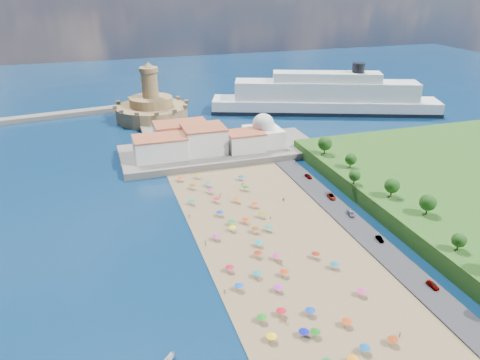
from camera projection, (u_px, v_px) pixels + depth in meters
name	position (u px, v px, depth m)	size (l,w,h in m)	color
ground	(252.00, 235.00, 148.94)	(700.00, 700.00, 0.00)	#071938
terrace	(220.00, 151.00, 214.65)	(90.00, 36.00, 3.00)	#59544C
jetty	(161.00, 133.00, 239.06)	(18.00, 70.00, 2.40)	#59544C
waterfront_buildings	(192.00, 140.00, 208.97)	(57.00, 29.00, 11.00)	silver
domed_building	(263.00, 133.00, 215.47)	(16.00, 16.00, 15.00)	silver
fortress	(152.00, 108.00, 262.94)	(40.00, 40.00, 32.40)	#9E834F
cruise_ship	(325.00, 98.00, 275.87)	(132.24, 65.36, 29.20)	black
beach_parasols	(259.00, 246.00, 138.93)	(32.90, 114.25, 2.20)	gray
beachgoers	(244.00, 236.00, 145.96)	(36.68, 104.42, 1.90)	tan
parked_cars	(350.00, 212.00, 159.95)	(2.66, 79.51, 1.38)	gray
hillside_trees	(402.00, 195.00, 152.53)	(14.59, 108.47, 7.68)	#382314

